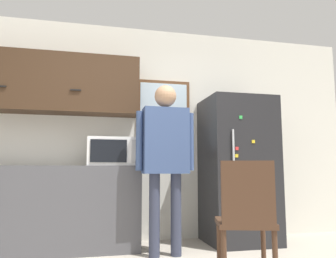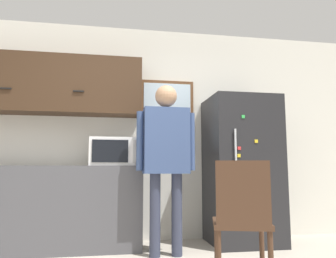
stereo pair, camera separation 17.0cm
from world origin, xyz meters
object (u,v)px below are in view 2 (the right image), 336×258
(person, at_px, (166,149))
(chair, at_px, (242,216))
(refrigerator, at_px, (242,169))
(microwave, at_px, (115,152))

(person, bearing_deg, chair, -66.94)
(person, xyz_separation_m, chair, (0.42, -0.96, -0.56))
(refrigerator, height_order, chair, refrigerator)
(microwave, xyz_separation_m, refrigerator, (1.51, 0.04, -0.19))
(microwave, distance_m, refrigerator, 1.53)
(refrigerator, relative_size, chair, 1.86)
(refrigerator, bearing_deg, person, -157.89)
(person, height_order, chair, person)
(person, distance_m, refrigerator, 1.09)
(microwave, relative_size, person, 0.31)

